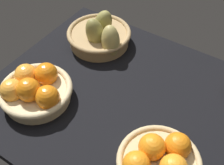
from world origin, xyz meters
The scene contains 4 objects.
market_tray centered at (0.00, 0.00, 1.50)cm, with size 84.00×72.00×3.00cm, color black.
basket_near_left centered at (-22.29, -15.03, 7.24)cm, with size 23.33×23.33×10.87cm.
basket_near_right centered at (21.92, -15.92, 7.33)cm, with size 22.06×22.06×10.71cm.
basket_far_left_pears centered at (-20.67, 18.87, 7.33)cm, with size 25.70×24.48×14.06cm.
Camera 1 is at (31.66, -52.77, 75.99)cm, focal length 46.78 mm.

